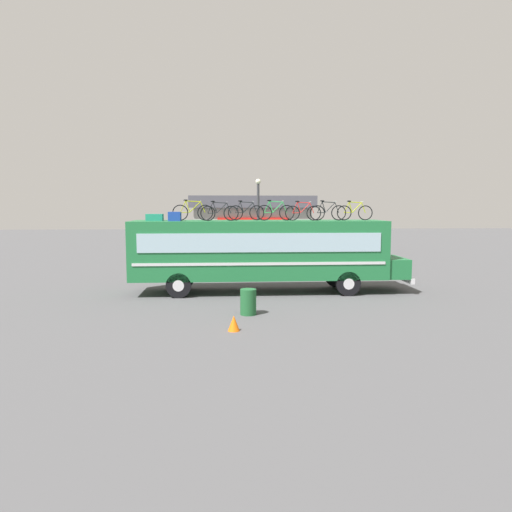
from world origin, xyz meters
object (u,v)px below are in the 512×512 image
object	(u,v)px
luggage_bag_1	(155,217)
rooftop_bicycle_7	(355,212)
traffic_cone	(234,323)
rooftop_bicycle_3	(246,212)
rooftop_bicycle_1	(193,212)
rooftop_bicycle_5	(303,212)
street_lamp	(258,222)
rooftop_bicycle_2	(219,212)
bus	(262,250)
rooftop_bicycle_4	(275,212)
rooftop_bicycle_6	(328,212)
luggage_bag_2	(175,216)
trash_bin	(248,302)

from	to	relation	value
luggage_bag_1	rooftop_bicycle_7	xyz separation A→B (m)	(8.92, 0.12, 0.22)
traffic_cone	rooftop_bicycle_3	bearing A→B (deg)	84.36
rooftop_bicycle_1	rooftop_bicycle_5	xyz separation A→B (m)	(4.89, -0.33, -0.02)
luggage_bag_1	rooftop_bicycle_1	xyz separation A→B (m)	(1.64, 0.20, 0.24)
rooftop_bicycle_1	street_lamp	bearing A→B (deg)	52.72
rooftop_bicycle_2	bus	bearing A→B (deg)	10.91
bus	rooftop_bicycle_7	bearing A→B (deg)	1.76
rooftop_bicycle_4	traffic_cone	size ratio (longest dim) A/B	3.51
rooftop_bicycle_5	street_lamp	bearing A→B (deg)	110.30
rooftop_bicycle_3	rooftop_bicycle_4	world-z (taller)	rooftop_bicycle_4
rooftop_bicycle_2	rooftop_bicycle_6	world-z (taller)	rooftop_bicycle_6
bus	rooftop_bicycle_3	world-z (taller)	rooftop_bicycle_3
rooftop_bicycle_5	rooftop_bicycle_7	xyz separation A→B (m)	(2.39, 0.24, 0.01)
rooftop_bicycle_7	street_lamp	xyz separation A→B (m)	(-4.07, 4.30, -0.57)
luggage_bag_2	rooftop_bicycle_2	xyz separation A→B (m)	(1.92, 0.00, 0.17)
luggage_bag_1	rooftop_bicycle_2	bearing A→B (deg)	-7.62
trash_bin	street_lamp	world-z (taller)	street_lamp
rooftop_bicycle_3	rooftop_bicycle_7	bearing A→B (deg)	-2.69
rooftop_bicycle_2	rooftop_bicycle_4	size ratio (longest dim) A/B	0.98
traffic_cone	street_lamp	world-z (taller)	street_lamp
rooftop_bicycle_2	street_lamp	distance (m)	5.23
rooftop_bicycle_3	luggage_bag_2	bearing A→B (deg)	-166.80
rooftop_bicycle_2	rooftop_bicycle_3	xyz separation A→B (m)	(1.19, 0.73, 0.01)
luggage_bag_2	bus	bearing A→B (deg)	5.54
luggage_bag_2	rooftop_bicycle_4	bearing A→B (deg)	4.67
bus	rooftop_bicycle_7	xyz separation A→B (m)	(4.19, 0.13, 1.69)
rooftop_bicycle_6	street_lamp	bearing A→B (deg)	122.15
trash_bin	luggage_bag_1	bearing A→B (deg)	130.58
luggage_bag_1	luggage_bag_2	world-z (taller)	luggage_bag_2
bus	rooftop_bicycle_7	size ratio (longest dim) A/B	7.50
luggage_bag_1	rooftop_bicycle_7	bearing A→B (deg)	0.75
luggage_bag_2	street_lamp	distance (m)	6.22
rooftop_bicycle_7	street_lamp	distance (m)	5.95
rooftop_bicycle_1	trash_bin	distance (m)	6.10
bus	rooftop_bicycle_2	xyz separation A→B (m)	(-1.90, -0.37, 1.69)
luggage_bag_1	rooftop_bicycle_1	distance (m)	1.67
rooftop_bicycle_1	rooftop_bicycle_4	xyz separation A→B (m)	(3.67, -0.23, -0.01)
rooftop_bicycle_5	trash_bin	bearing A→B (deg)	-121.07
trash_bin	luggage_bag_2	bearing A→B (deg)	125.59
rooftop_bicycle_1	rooftop_bicycle_6	world-z (taller)	rooftop_bicycle_1
rooftop_bicycle_4	bus	bearing A→B (deg)	178.86
rooftop_bicycle_1	street_lamp	size ratio (longest dim) A/B	0.34
luggage_bag_2	street_lamp	world-z (taller)	street_lamp
luggage_bag_2	rooftop_bicycle_3	world-z (taller)	rooftop_bicycle_3
rooftop_bicycle_6	trash_bin	world-z (taller)	rooftop_bicycle_6
rooftop_bicycle_2	trash_bin	bearing A→B (deg)	-75.85
rooftop_bicycle_5	trash_bin	world-z (taller)	rooftop_bicycle_5
rooftop_bicycle_1	trash_bin	bearing A→B (deg)	-64.71
rooftop_bicycle_4	rooftop_bicycle_6	bearing A→B (deg)	-0.78
luggage_bag_2	street_lamp	bearing A→B (deg)	50.64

